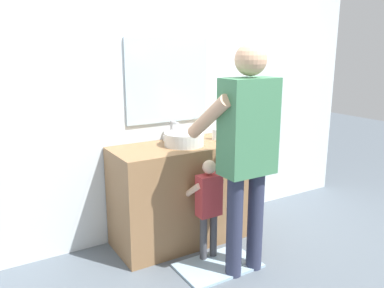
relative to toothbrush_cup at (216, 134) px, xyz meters
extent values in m
plane|color=slate|center=(-0.36, -0.32, -0.94)|extent=(14.00, 14.00, 0.00)
cube|color=silver|center=(-0.36, 0.30, 0.41)|extent=(4.40, 0.08, 2.70)
cube|color=silver|center=(-0.36, 0.25, 0.48)|extent=(0.80, 0.02, 0.74)
cube|color=olive|center=(-0.36, -0.02, -0.49)|extent=(1.24, 0.54, 0.88)
cylinder|color=silver|center=(-0.36, -0.04, 0.00)|extent=(0.34, 0.34, 0.11)
cylinder|color=#B1B1AD|center=(-0.36, -0.04, 0.01)|extent=(0.28, 0.28, 0.09)
cylinder|color=#B7BABF|center=(-0.36, 0.18, 0.04)|extent=(0.03, 0.03, 0.18)
cylinder|color=#B7BABF|center=(-0.36, 0.12, 0.12)|extent=(0.02, 0.12, 0.02)
cylinder|color=#B7BABF|center=(-0.43, 0.18, -0.03)|extent=(0.04, 0.04, 0.05)
cylinder|color=#B7BABF|center=(-0.29, 0.18, -0.03)|extent=(0.04, 0.04, 0.05)
cylinder|color=silver|center=(0.00, 0.00, 0.00)|extent=(0.07, 0.07, 0.09)
cylinder|color=#E5387F|center=(0.01, -0.01, 0.05)|extent=(0.03, 0.03, 0.17)
cube|color=white|center=(0.01, -0.01, 0.14)|extent=(0.01, 0.02, 0.02)
cube|color=#99B7CC|center=(-0.36, -0.57, -0.93)|extent=(0.64, 0.40, 0.02)
cylinder|color=#47474C|center=(-0.40, -0.43, -0.74)|extent=(0.06, 0.06, 0.39)
cylinder|color=#47474C|center=(-0.31, -0.43, -0.74)|extent=(0.06, 0.06, 0.39)
cube|color=#B7383D|center=(-0.36, -0.43, -0.38)|extent=(0.19, 0.11, 0.34)
sphere|color=beige|center=(-0.36, -0.43, -0.14)|extent=(0.11, 0.11, 0.11)
cylinder|color=beige|center=(-0.46, -0.34, -0.35)|extent=(0.05, 0.23, 0.18)
cylinder|color=beige|center=(-0.25, -0.34, -0.35)|extent=(0.05, 0.23, 0.18)
cylinder|color=#2D334C|center=(-0.32, -0.72, -0.54)|extent=(0.12, 0.12, 0.80)
cylinder|color=#2D334C|center=(-0.12, -0.72, -0.54)|extent=(0.12, 0.12, 0.80)
cube|color=#427F56|center=(-0.22, -0.72, 0.21)|extent=(0.40, 0.23, 0.69)
sphere|color=#D8A884|center=(-0.22, -0.72, 0.68)|extent=(0.23, 0.23, 0.23)
cylinder|color=#D8A884|center=(-0.44, -0.53, 0.27)|extent=(0.10, 0.48, 0.38)
cylinder|color=#D8A884|center=(0.00, -0.53, 0.27)|extent=(0.10, 0.48, 0.38)
cylinder|color=blue|center=(0.00, -0.35, 0.09)|extent=(0.01, 0.14, 0.03)
cube|color=white|center=(0.00, -0.28, 0.10)|extent=(0.01, 0.02, 0.02)
camera|label=1|loc=(-1.98, -2.86, 0.76)|focal=36.77mm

